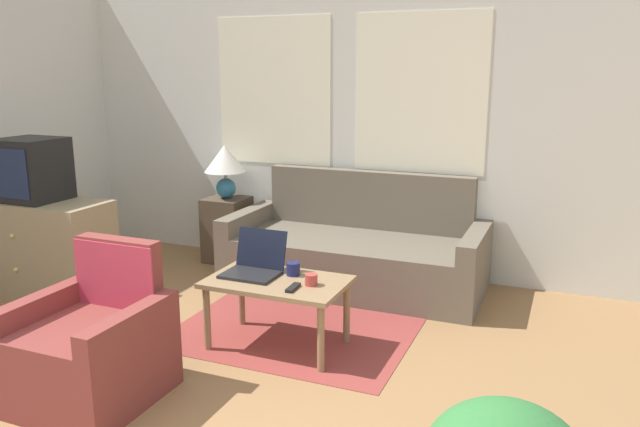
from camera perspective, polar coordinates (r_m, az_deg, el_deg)
wall_back at (r=5.46m, az=2.99°, el=8.42°), size 6.34×0.06×2.60m
rug at (r=4.65m, az=-0.41°, el=-8.94°), size 1.58×1.97×0.01m
couch at (r=5.16m, az=3.34°, el=-3.66°), size 2.08×0.90×0.90m
armchair at (r=3.67m, az=-20.01°, el=-11.61°), size 0.71×0.71×0.83m
tv_dresser at (r=5.40m, az=-24.22°, el=-2.80°), size 1.17×0.51×0.76m
television at (r=5.27m, az=-24.87°, el=3.68°), size 0.45×0.43×0.48m
side_table at (r=5.84m, az=-8.47°, el=-1.44°), size 0.37×0.37×0.59m
table_lamp at (r=5.72m, az=-8.68°, el=4.60°), size 0.38×0.38×0.49m
coffee_table at (r=3.99m, az=-3.92°, el=-6.83°), size 0.88×0.54×0.45m
laptop at (r=4.08m, az=-6.00°, el=-4.67°), size 0.35×0.33×0.27m
cup_navy at (r=4.03m, az=-2.47°, el=-5.09°), size 0.09×0.09×0.08m
cup_yellow at (r=3.85m, az=-0.81°, el=-6.07°), size 0.08×0.08×0.07m
tv_remote at (r=3.79m, az=-2.48°, el=-6.79°), size 0.05×0.15×0.02m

